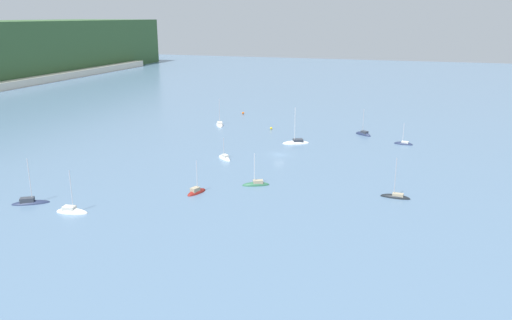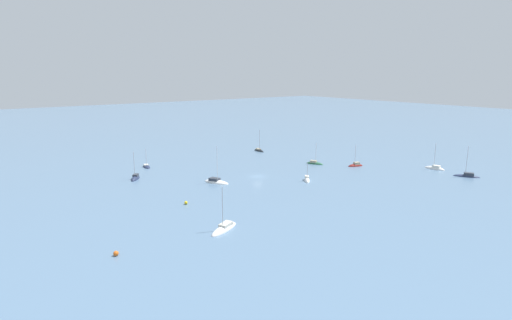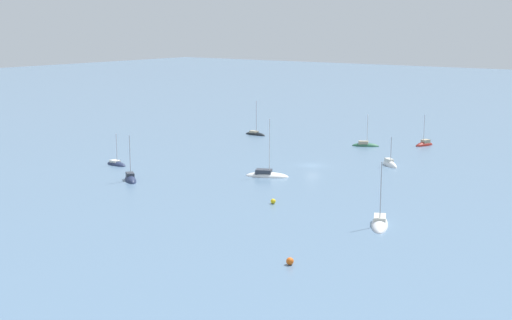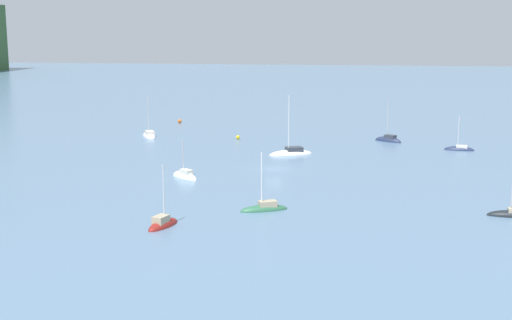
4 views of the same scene
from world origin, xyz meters
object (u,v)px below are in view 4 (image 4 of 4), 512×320
mooring_buoy_0 (180,121)px  sailboat_4 (264,209)px  sailboat_1 (459,150)px  sailboat_3 (185,177)px  sailboat_8 (388,141)px  mooring_buoy_1 (238,137)px  sailboat_7 (163,225)px  sailboat_5 (149,136)px  sailboat_9 (291,154)px

mooring_buoy_0 → sailboat_4: bearing=-158.4°
sailboat_1 → sailboat_4: 54.41m
sailboat_3 → mooring_buoy_0: sailboat_3 is taller
sailboat_1 → mooring_buoy_0: (27.70, 57.79, 0.36)m
sailboat_8 → mooring_buoy_0: (19.74, 45.72, 0.31)m
sailboat_1 → mooring_buoy_1: (6.54, 40.78, 0.31)m
sailboat_4 → mooring_buoy_1: 54.36m
sailboat_7 → sailboat_8: size_ratio=0.86×
sailboat_5 → sailboat_9: (-15.95, -29.78, 0.03)m
sailboat_1 → mooring_buoy_0: bearing=-18.2°
mooring_buoy_0 → sailboat_9: bearing=-141.5°
sailboat_9 → sailboat_4: bearing=65.7°
sailboat_3 → sailboat_7: 25.25m
sailboat_5 → sailboat_7: size_ratio=1.26×
sailboat_1 → mooring_buoy_1: sailboat_1 is taller
sailboat_3 → sailboat_4: size_ratio=0.84×
sailboat_8 → sailboat_9: bearing=80.0°
sailboat_3 → sailboat_8: size_ratio=0.73×
sailboat_4 → sailboat_7: (-8.44, 10.04, 0.02)m
sailboat_7 → mooring_buoy_1: bearing=20.4°
sailboat_5 → sailboat_9: size_ratio=0.87×
sailboat_5 → sailboat_3: bearing=178.1°
sailboat_4 → sailboat_7: size_ratio=1.02×
sailboat_5 → sailboat_4: bearing=-176.3°
sailboat_3 → sailboat_4: (-16.53, -13.80, 0.02)m
sailboat_5 → mooring_buoy_1: (-0.93, -17.98, 0.29)m
sailboat_1 → sailboat_7: (-54.84, 38.46, 0.06)m
sailboat_7 → sailboat_8: sailboat_8 is taller
sailboat_7 → sailboat_3: bearing=26.8°
mooring_buoy_0 → sailboat_1: bearing=-115.6°
sailboat_7 → sailboat_9: sailboat_9 is taller
sailboat_3 → sailboat_8: sailboat_8 is taller
sailboat_1 → sailboat_4: bearing=65.9°
sailboat_5 → mooring_buoy_0: 20.26m
sailboat_4 → sailboat_5: bearing=-85.6°
sailboat_1 → sailboat_7: 66.98m
sailboat_7 → sailboat_9: size_ratio=0.69×
sailboat_5 → sailboat_8: (0.49, -46.69, 0.02)m
sailboat_4 → sailboat_9: 37.92m
sailboat_4 → sailboat_5: 61.82m
sailboat_3 → mooring_buoy_1: 36.44m
sailboat_1 → sailboat_9: 30.19m
sailboat_1 → sailboat_8: sailboat_8 is taller
sailboat_8 → mooring_buoy_1: size_ratio=11.56×
sailboat_4 → sailboat_1: bearing=-146.5°
sailboat_5 → sailboat_8: sailboat_5 is taller
sailboat_7 → mooring_buoy_1: sailboat_7 is taller
sailboat_1 → mooring_buoy_1: 41.30m
sailboat_7 → sailboat_8: bearing=-4.6°
sailboat_3 → mooring_buoy_0: (57.57, 15.57, 0.33)m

